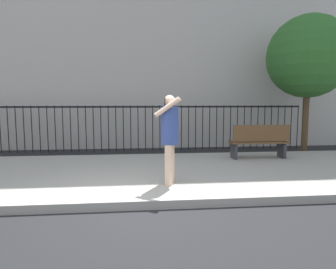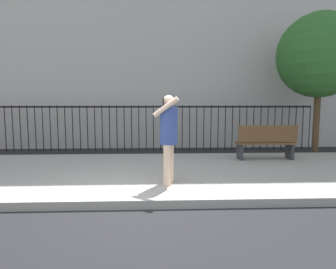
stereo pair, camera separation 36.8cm
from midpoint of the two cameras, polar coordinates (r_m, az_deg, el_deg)
ground_plane at (r=5.06m, az=-8.72°, el=-14.00°), size 60.00×60.00×0.00m
sidewalk at (r=7.14m, az=-7.89°, el=-7.31°), size 28.00×4.40×0.15m
building_facade at (r=13.88m, az=-7.36°, el=23.73°), size 28.00×4.00×11.84m
iron_fence at (r=10.67m, az=-7.32°, el=2.33°), size 12.03×0.04×1.60m
pedestrian_on_phone at (r=5.81m, az=-1.46°, el=0.32°), size 0.52×0.71×1.71m
street_bench at (r=8.76m, az=15.65°, el=-1.14°), size 1.60×0.45×0.95m
street_tree_near at (r=10.93m, az=23.96°, el=13.17°), size 2.63×2.63×4.48m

